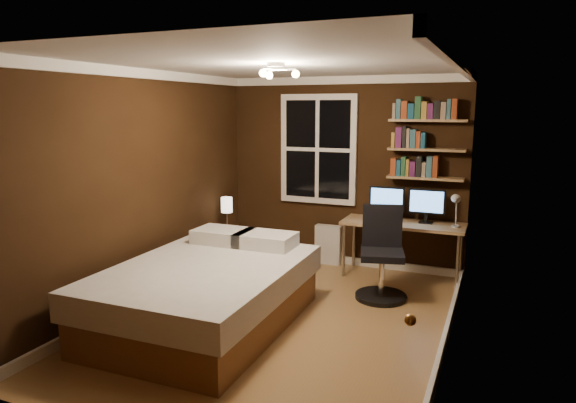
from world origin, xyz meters
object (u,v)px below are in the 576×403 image
at_px(bed, 207,293).
at_px(nightstand, 228,248).
at_px(bedside_lamp, 227,214).
at_px(radiator, 328,245).
at_px(monitor_left, 387,203).
at_px(desk, 403,227).
at_px(monitor_right, 427,206).
at_px(desk_lamp, 456,210).
at_px(office_chair, 382,263).

xyz_separation_m(bed, nightstand, (-0.75, 1.74, -0.07)).
relative_size(bedside_lamp, radiator, 0.82).
bearing_deg(monitor_left, desk, -18.13).
height_order(monitor_right, desk_lamp, desk_lamp).
height_order(nightstand, monitor_left, monitor_left).
bearing_deg(radiator, desk_lamp, -10.09).
height_order(monitor_right, office_chair, monitor_right).
distance_m(bedside_lamp, monitor_right, 2.56).
distance_m(radiator, desk_lamp, 1.80).
bearing_deg(nightstand, office_chair, -15.93).
distance_m(nightstand, desk, 2.32).
xyz_separation_m(monitor_left, office_chair, (0.14, -0.85, -0.52)).
bearing_deg(bed, monitor_right, 51.28).
bearing_deg(desk_lamp, radiator, 169.91).
bearing_deg(radiator, desk, -10.82).
bearing_deg(desk_lamp, monitor_left, 168.57).
bearing_deg(bedside_lamp, bed, -66.71).
height_order(nightstand, monitor_right, monitor_right).
distance_m(bedside_lamp, office_chair, 2.21).
height_order(desk, desk_lamp, desk_lamp).
height_order(bed, bedside_lamp, bedside_lamp).
distance_m(bedside_lamp, radiator, 1.44).
bearing_deg(bed, desk_lamp, 43.81).
bearing_deg(monitor_right, desk, -164.13).
height_order(bedside_lamp, monitor_right, monitor_right).
xyz_separation_m(bedside_lamp, desk, (2.25, 0.42, -0.08)).
bearing_deg(desk, radiator, 169.18).
distance_m(radiator, monitor_left, 1.04).
height_order(bedside_lamp, office_chair, office_chair).
distance_m(nightstand, office_chair, 2.19).
relative_size(bed, radiator, 4.22).
height_order(monitor_left, monitor_right, same).
bearing_deg(office_chair, bed, -149.86).
distance_m(radiator, desk, 1.11).
height_order(radiator, desk_lamp, desk_lamp).
xyz_separation_m(radiator, office_chair, (0.94, -0.97, 0.13)).
bearing_deg(monitor_right, office_chair, -112.16).
bearing_deg(desk_lamp, monitor_right, 154.35).
relative_size(bedside_lamp, monitor_right, 0.98).
xyz_separation_m(radiator, monitor_right, (1.29, -0.12, 0.65)).
distance_m(nightstand, monitor_left, 2.18).
height_order(bedside_lamp, radiator, bedside_lamp).
relative_size(monitor_right, office_chair, 0.43).
height_order(bed, monitor_left, monitor_left).
height_order(bed, monitor_right, monitor_right).
bearing_deg(desk_lamp, nightstand, -173.48).
relative_size(radiator, desk_lamp, 1.21).
relative_size(radiator, office_chair, 0.52).
height_order(monitor_left, desk_lamp, desk_lamp).
distance_m(desk, desk_lamp, 0.68).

